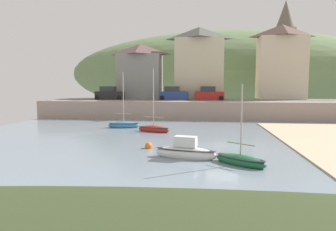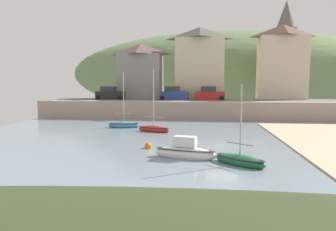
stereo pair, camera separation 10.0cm
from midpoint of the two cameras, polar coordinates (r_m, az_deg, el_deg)
ground at (r=15.37m, az=17.74°, el=-11.86°), size 48.00×41.00×0.61m
quay_seawall at (r=41.56m, az=8.36°, el=1.19°), size 48.00×9.40×2.40m
hillside_backdrop at (r=79.46m, az=11.45°, el=7.59°), size 80.00×44.00×20.40m
waterfront_building_left at (r=50.09m, az=-5.26°, el=8.27°), size 7.05×5.21×8.65m
waterfront_building_centre at (r=49.19m, az=5.73°, el=9.75°), size 7.65×5.88×11.11m
waterfront_building_right at (r=50.68m, az=20.24°, el=9.40°), size 7.15×4.67×11.26m
church_with_spire at (r=55.10m, az=20.73°, el=11.61°), size 3.00×3.00×15.81m
sailboat_tall_mast at (r=30.58m, az=-2.79°, el=-2.47°), size 3.58×2.17×6.40m
sailboat_far_left at (r=19.94m, az=3.11°, el=-6.76°), size 4.19×1.87×1.64m
dinghy_open_wooden at (r=18.86m, az=13.14°, el=-8.07°), size 3.28×2.90×4.94m
sailboat_blue_trim at (r=33.77m, az=-8.31°, el=-1.71°), size 3.47×1.53×6.17m
parked_car_near_slipway at (r=46.63m, az=-10.89°, el=3.94°), size 4.11×1.82×1.95m
parked_car_by_wall at (r=44.79m, az=0.95°, el=3.97°), size 4.18×1.91×1.95m
parked_car_end_of_row at (r=44.63m, az=7.53°, el=3.91°), size 4.20×1.97×1.95m
mooring_buoy at (r=22.94m, az=-3.75°, el=-5.66°), size 0.56×0.56×0.56m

